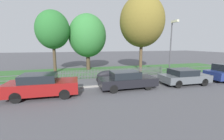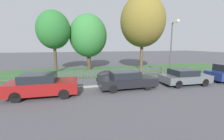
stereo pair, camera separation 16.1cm
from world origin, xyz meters
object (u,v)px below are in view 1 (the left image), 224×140
Objects in this scene: covered_motorcycle at (108,75)px; tree_behind_motorcycle at (87,36)px; parked_car_red_compact at (184,77)px; street_lamp at (172,43)px; tree_mid_park at (142,21)px; tree_nearest_kerb at (53,30)px; parked_car_navy_estate at (127,80)px; parked_car_black_saloon at (42,85)px.

tree_behind_motorcycle reaches higher than covered_motorcycle.
parked_car_red_compact is 0.74× the size of street_lamp.
parked_car_red_compact is at bearing -85.18° from tree_mid_park.
tree_nearest_kerb is 0.79× the size of tree_mid_park.
tree_nearest_kerb is (-4.87, 6.24, 4.24)m from covered_motorcycle.
tree_nearest_kerb is 1.34× the size of street_lamp.
parked_car_navy_estate reaches higher than covered_motorcycle.
tree_mid_park reaches higher than parked_car_navy_estate.
tree_nearest_kerb is at bearing 168.80° from tree_mid_park.
tree_behind_motorcycle is at bearing 13.27° from tree_nearest_kerb.
tree_nearest_kerb is 4.16m from tree_behind_motorcycle.
tree_nearest_kerb reaches higher than tree_behind_motorcycle.
parked_car_red_compact is 0.44× the size of tree_mid_park.
street_lamp is (0.30, -5.23, -2.58)m from tree_mid_park.
parked_car_black_saloon is 9.66m from tree_nearest_kerb.
parked_car_red_compact is (4.95, -0.12, -0.01)m from parked_car_navy_estate.
tree_mid_park is (4.39, 6.57, 5.26)m from parked_car_navy_estate.
tree_behind_motorcycle is (-6.62, 9.63, 3.68)m from parked_car_red_compact.
parked_car_red_compact is at bearing -79.61° from street_lamp.
parked_car_black_saloon is 0.60× the size of tree_behind_motorcycle.
parked_car_black_saloon is at bearing -90.12° from tree_nearest_kerb.
parked_car_black_saloon is at bearing -146.24° from tree_mid_park.
parked_car_navy_estate is 1.07× the size of parked_car_red_compact.
tree_behind_motorcycle is at bearing 154.12° from tree_mid_park.
covered_motorcycle is at bearing -140.79° from tree_mid_park.
parked_car_navy_estate is at bearing -75.01° from covered_motorcycle.
parked_car_red_compact reaches higher than covered_motorcycle.
covered_motorcycle is 0.29× the size of tree_nearest_kerb.
tree_nearest_kerb is 1.00× the size of tree_behind_motorcycle.
street_lamp is (4.68, 1.34, 2.68)m from parked_car_navy_estate.
parked_car_navy_estate is 4.95m from parked_car_red_compact.
parked_car_red_compact is 6.27m from covered_motorcycle.
parked_car_black_saloon is 0.60× the size of tree_nearest_kerb.
parked_car_black_saloon is 0.48× the size of tree_mid_park.
covered_motorcycle is at bearing 109.17° from parked_car_navy_estate.
tree_mid_park is (5.20, 4.24, 5.29)m from covered_motorcycle.
tree_nearest_kerb is at bearing 123.61° from covered_motorcycle.
street_lamp is at bearing -52.13° from tree_behind_motorcycle.
tree_mid_park is at bearing -11.20° from tree_nearest_kerb.
street_lamp is (10.36, -7.22, -1.53)m from tree_nearest_kerb.
tree_mid_park reaches higher than parked_car_black_saloon.
tree_mid_park is (10.09, 6.74, 5.18)m from parked_car_black_saloon.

